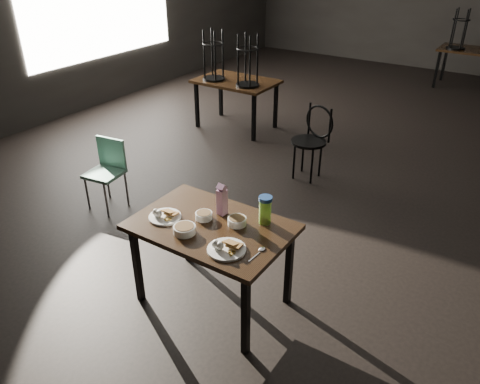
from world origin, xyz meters
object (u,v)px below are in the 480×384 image
Objects in this scene: water_bottle at (265,210)px; bentwood_chair at (313,136)px; juice_carton at (222,200)px; main_table at (211,233)px; school_chair at (107,167)px.

water_bottle reaches higher than bentwood_chair.
juice_carton is at bearing -168.73° from water_bottle.
juice_carton is 0.36m from water_bottle.
main_table is 4.54× the size of juice_carton.
water_bottle is at bearing 11.27° from juice_carton.
bentwood_chair is (-0.67, 2.28, -0.33)m from water_bottle.
school_chair is (-1.55, -1.88, -0.07)m from bentwood_chair.
main_table is at bearing -142.59° from water_bottle.
juice_carton is (-0.02, 0.18, 0.20)m from main_table.
water_bottle is 2.29m from school_chair.
bentwood_chair is (-0.34, 2.53, -0.14)m from main_table.
school_chair is at bearing 169.72° from water_bottle.
main_table is 2.56m from bentwood_chair.
water_bottle is 0.30× the size of school_chair.
main_table is at bearing -82.60° from juice_carton.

